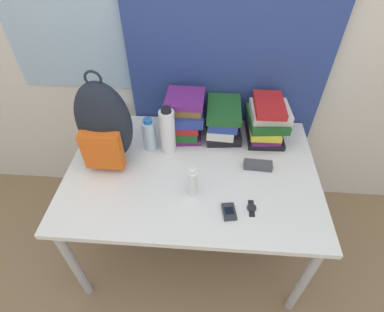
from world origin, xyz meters
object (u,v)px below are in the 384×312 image
Objects in this scene: book_stack_right at (266,121)px; sunscreen_bottle at (192,182)px; water_bottle at (149,135)px; book_stack_left at (185,115)px; cell_phone at (229,212)px; sports_bottle at (168,131)px; sunglasses_case at (258,165)px; wristwatch at (252,208)px; backpack at (104,126)px; book_stack_center at (223,121)px.

sunscreen_bottle is (-0.39, -0.45, -0.04)m from book_stack_right.
book_stack_right reaches higher than water_bottle.
cell_phone is at bearing -65.77° from book_stack_left.
sunscreen_bottle is at bearing -130.75° from book_stack_right.
book_stack_right is at bearing 15.85° from sports_bottle.
wristwatch is at bearing -100.66° from sunglasses_case.
book_stack_right is 0.61m from cell_phone.
book_stack_right reaches higher than cell_phone.
book_stack_left reaches higher than sunglasses_case.
water_bottle is 0.70× the size of sports_bottle.
sunscreen_bottle reaches higher than wristwatch.
wristwatch is (0.44, -0.38, -0.13)m from sports_bottle.
sports_bottle reaches higher than book_stack_right.
cell_phone is at bearing -26.71° from backpack.
book_stack_right is (0.47, -0.01, -0.02)m from book_stack_left.
water_bottle is at bearing 129.76° from sunscreen_bottle.
backpack is 3.45× the size of sunglasses_case.
sunglasses_case is at bearing -101.67° from book_stack_right.
cell_phone is 1.06× the size of wristwatch.
sports_bottle is (0.11, -0.01, 0.04)m from water_bottle.
sunglasses_case is (0.34, 0.20, -0.06)m from sunscreen_bottle.
sunscreen_bottle is (0.08, -0.46, -0.06)m from book_stack_left.
book_stack_right is at bearing -0.64° from book_stack_left.
book_stack_center is at bearing -0.29° from book_stack_left.
sports_bottle reaches higher than sunglasses_case.
wristwatch is (0.55, -0.39, -0.09)m from water_bottle.
backpack is 0.47m from book_stack_left.
water_bottle is 0.62m from sunglasses_case.
sunscreen_bottle is 1.09× the size of sunglasses_case.
sports_bottle is at bearing 168.27° from sunglasses_case.
water_bottle is at bearing -167.87° from book_stack_right.
book_stack_center is 0.43m from water_bottle.
sunscreen_bottle is (0.26, -0.31, -0.02)m from water_bottle.
sunglasses_case is at bearing -1.29° from backpack.
sports_bottle is (-0.55, -0.16, 0.02)m from book_stack_right.
sunscreen_bottle is at bearing -24.96° from backpack.
book_stack_left is at bearing 124.05° from wristwatch.
backpack is 3.16× the size of sunscreen_bottle.
sunscreen_bottle reaches higher than cell_phone.
cell_phone is (-0.21, -0.56, -0.11)m from book_stack_right.
sunglasses_case is (0.49, -0.10, -0.12)m from sports_bottle.
sports_bottle is (-0.08, -0.16, 0.00)m from book_stack_left.
water_bottle reaches higher than book_stack_center.
water_bottle is (0.20, 0.10, -0.13)m from backpack.
sunglasses_case is at bearing -11.08° from water_bottle.
sports_bottle is at bearing 139.60° from wristwatch.
cell_phone is at bearing -163.98° from wristwatch.
sunscreen_bottle is at bearing -149.82° from sunglasses_case.
sports_bottle is at bearing -7.99° from water_bottle.
book_stack_left is 0.66m from wristwatch.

